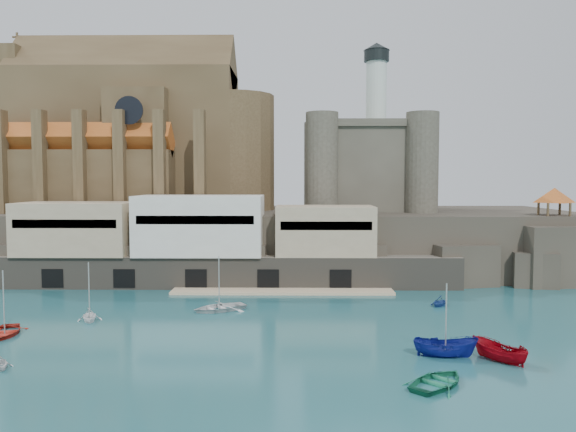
# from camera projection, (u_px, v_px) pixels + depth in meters

# --- Properties ---
(ground) EXTENTS (300.00, 300.00, 0.00)m
(ground) POSITION_uv_depth(u_px,v_px,m) (259.00, 327.00, 58.14)
(ground) COLOR #1A4E56
(ground) RESTS_ON ground
(promontory) EXTENTS (100.00, 36.00, 10.00)m
(promontory) POSITION_uv_depth(u_px,v_px,m) (273.00, 240.00, 97.11)
(promontory) COLOR #2A2620
(promontory) RESTS_ON ground
(quay) EXTENTS (70.00, 12.00, 13.05)m
(quay) POSITION_uv_depth(u_px,v_px,m) (199.00, 244.00, 80.90)
(quay) COLOR #625B4F
(quay) RESTS_ON ground
(church) EXTENTS (47.00, 25.93, 30.51)m
(church) POSITION_uv_depth(u_px,v_px,m) (137.00, 141.00, 98.78)
(church) COLOR #493922
(church) RESTS_ON promontory
(castle_keep) EXTENTS (21.20, 21.20, 29.30)m
(castle_keep) POSITION_uv_depth(u_px,v_px,m) (366.00, 162.00, 97.73)
(castle_keep) COLOR #454236
(castle_keep) RESTS_ON promontory
(rock_outcrop) EXTENTS (14.50, 10.50, 8.70)m
(rock_outcrop) POSITION_uv_depth(u_px,v_px,m) (553.00, 256.00, 83.12)
(rock_outcrop) COLOR #2A2620
(rock_outcrop) RESTS_ON ground
(pavilion) EXTENTS (6.40, 6.40, 5.40)m
(pavilion) POSITION_uv_depth(u_px,v_px,m) (554.00, 197.00, 82.71)
(pavilion) COLOR #493922
(pavilion) RESTS_ON rock_outcrop
(boat_0) EXTENTS (4.22, 2.23, 5.67)m
(boat_0) POSITION_uv_depth(u_px,v_px,m) (5.00, 334.00, 55.39)
(boat_0) COLOR #AD2317
(boat_0) RESTS_ON ground
(boat_2) EXTENTS (2.33, 2.28, 5.50)m
(boat_2) POSITION_uv_depth(u_px,v_px,m) (445.00, 357.00, 48.44)
(boat_2) COLOR navy
(boat_2) RESTS_ON ground
(boat_3) EXTENTS (3.82, 3.72, 5.79)m
(boat_3) POSITION_uv_depth(u_px,v_px,m) (438.00, 385.00, 41.75)
(boat_3) COLOR #1A7252
(boat_3) RESTS_ON ground
(boat_4) EXTENTS (3.43, 2.69, 3.48)m
(boat_4) POSITION_uv_depth(u_px,v_px,m) (90.00, 321.00, 60.74)
(boat_4) COLOR white
(boat_4) RESTS_ON ground
(boat_5) EXTENTS (2.77, 2.78, 5.20)m
(boat_5) POSITION_uv_depth(u_px,v_px,m) (499.00, 361.00, 47.32)
(boat_5) COLOR #92030D
(boat_5) RESTS_ON ground
(boat_6) EXTENTS (3.51, 4.56, 6.37)m
(boat_6) POSITION_uv_depth(u_px,v_px,m) (219.00, 310.00, 65.64)
(boat_6) COLOR silver
(boat_6) RESTS_ON ground
(boat_7) EXTENTS (3.09, 2.94, 3.09)m
(boat_7) POSITION_uv_depth(u_px,v_px,m) (439.00, 306.00, 68.02)
(boat_7) COLOR navy
(boat_7) RESTS_ON ground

